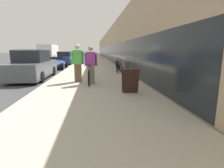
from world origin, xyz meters
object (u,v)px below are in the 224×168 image
person_bystander (78,63)px  sandwich_board_sign (130,80)px  moving_truck (50,52)px  tandem_bicycle (89,75)px  cruiser_bike_nearest (119,67)px  vintage_roadster_curbside (56,64)px  person_rider (91,65)px  parked_sedan_far (65,58)px  parked_sedan_curbside (33,66)px  cruiser_bike_middle (117,64)px  bike_rack_hoop (117,66)px

person_bystander → sandwich_board_sign: bearing=-49.3°
sandwich_board_sign → moving_truck: 28.79m
tandem_bicycle → cruiser_bike_nearest: bearing=63.0°
cruiser_bike_nearest → vintage_roadster_curbside: bearing=144.9°
person_bystander → moving_truck: 25.80m
person_rider → person_bystander: (-0.65, 0.54, 0.04)m
person_bystander → parked_sedan_far: size_ratio=0.45×
vintage_roadster_curbside → parked_sedan_far: bearing=90.8°
tandem_bicycle → cruiser_bike_nearest: tandem_bicycle is taller
person_bystander → vintage_roadster_curbside: bearing=109.2°
sandwich_board_sign → parked_sedan_curbside: (-4.88, 4.50, 0.18)m
cruiser_bike_middle → sandwich_board_sign: 8.29m
bike_rack_hoop → parked_sedan_curbside: bearing=-169.1°
person_bystander → cruiser_bike_middle: person_bystander is taller
moving_truck → vintage_roadster_curbside: bearing=-75.1°
cruiser_bike_middle → vintage_roadster_curbside: vintage_roadster_curbside is taller
bike_rack_hoop → parked_sedan_far: size_ratio=0.21×
person_bystander → bike_rack_hoop: size_ratio=2.17×
tandem_bicycle → bike_rack_hoop: bearing=61.0°
person_bystander → sandwich_board_sign: 3.27m
cruiser_bike_middle → person_rider: bearing=-108.2°
cruiser_bike_nearest → sandwich_board_sign: 6.35m
cruiser_bike_nearest → parked_sedan_far: (-5.37, 9.54, 0.18)m
bike_rack_hoop → vintage_roadster_curbside: bearing=137.8°
person_rider → parked_sedan_far: 14.36m
bike_rack_hoop → cruiser_bike_middle: 2.81m
person_rider → cruiser_bike_nearest: bearing=65.6°
person_rider → bike_rack_hoop: bearing=64.4°
sandwich_board_sign → parked_sedan_curbside: parked_sedan_curbside is taller
bike_rack_hoop → moving_truck: size_ratio=0.11×
vintage_roadster_curbside → tandem_bicycle: bearing=-67.8°
tandem_bicycle → vintage_roadster_curbside: bearing=112.2°
tandem_bicycle → cruiser_bike_middle: size_ratio=1.49×
person_bystander → parked_sedan_curbside: size_ratio=0.39×
cruiser_bike_middle → sandwich_board_sign: (-0.63, -8.27, 0.07)m
tandem_bicycle → cruiser_bike_nearest: (2.10, 4.11, -0.01)m
tandem_bicycle → parked_sedan_curbside: bearing=145.6°
tandem_bicycle → cruiser_bike_nearest: size_ratio=1.49×
parked_sedan_curbside → parked_sedan_far: parked_sedan_curbside is taller
vintage_roadster_curbside → moving_truck: (-4.58, 17.19, 0.86)m
vintage_roadster_curbside → parked_sedan_far: (-0.08, 5.83, 0.22)m
person_bystander → parked_sedan_far: bearing=101.5°
moving_truck → person_bystander: bearing=-73.8°
cruiser_bike_middle → parked_sedan_far: 9.36m
cruiser_bike_nearest → parked_sedan_far: parked_sedan_far is taller
tandem_bicycle → person_bystander: person_bystander is taller
bike_rack_hoop → vintage_roadster_curbside: vintage_roadster_curbside is taller
parked_sedan_curbside → person_rider: bearing=-37.1°
sandwich_board_sign → parked_sedan_curbside: size_ratio=0.19×
person_rider → sandwich_board_sign: (1.46, -1.91, -0.43)m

